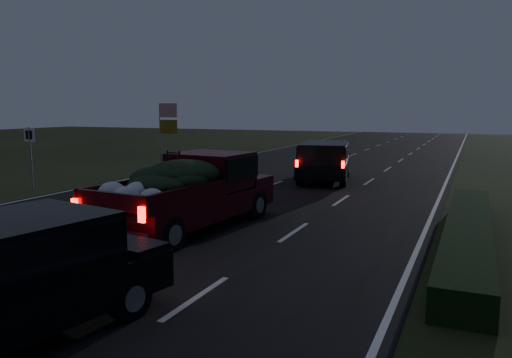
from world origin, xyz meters
The scene contains 6 objects.
ground centered at (0.00, 0.00, 0.00)m, with size 120.00×120.00×0.00m, color black.
road_asphalt centered at (0.00, 0.00, 0.01)m, with size 14.00×120.00×0.02m, color black.
hedge_row centered at (7.80, 3.00, 0.30)m, with size 1.00×10.00×0.60m, color black.
route_sign centered at (-8.50, 5.00, 1.66)m, with size 0.55×0.08×2.50m.
pickup_truck centered at (0.86, 1.83, 1.13)m, with size 2.71×5.93×3.02m.
lead_suv centered at (1.70, 11.92, 1.07)m, with size 2.98×5.24×1.42m.
Camera 1 is at (7.85, -9.60, 3.24)m, focal length 35.00 mm.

